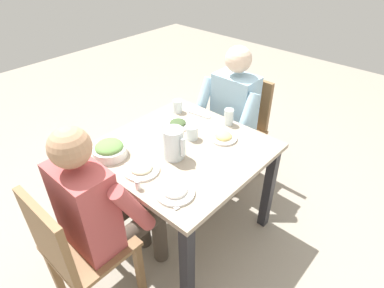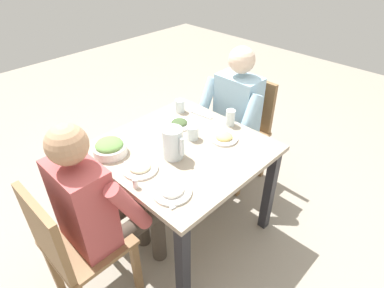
{
  "view_description": "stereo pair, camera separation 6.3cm",
  "coord_description": "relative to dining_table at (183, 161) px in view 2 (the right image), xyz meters",
  "views": [
    {
      "loc": [
        1.12,
        -1.16,
        1.87
      ],
      "look_at": [
        0.03,
        0.05,
        0.73
      ],
      "focal_mm": 30.11,
      "sensor_mm": 36.0,
      "label": 1
    },
    {
      "loc": [
        1.16,
        -1.12,
        1.87
      ],
      "look_at": [
        0.03,
        0.05,
        0.73
      ],
      "focal_mm": 30.11,
      "sensor_mm": 36.0,
      "label": 2
    }
  ],
  "objects": [
    {
      "name": "ground_plane",
      "position": [
        0.0,
        0.0,
        -0.61
      ],
      "size": [
        8.0,
        8.0,
        0.0
      ],
      "primitive_type": "plane",
      "color": "gray"
    },
    {
      "name": "dining_table",
      "position": [
        0.0,
        0.0,
        0.0
      ],
      "size": [
        0.94,
        0.94,
        0.72
      ],
      "color": "gray",
      "rests_on": "ground_plane"
    },
    {
      "name": "chair_near",
      "position": [
        -0.02,
        -0.79,
        -0.12
      ],
      "size": [
        0.4,
        0.4,
        0.87
      ],
      "color": "olive",
      "rests_on": "ground_plane"
    },
    {
      "name": "chair_far",
      "position": [
        -0.1,
        0.79,
        -0.12
      ],
      "size": [
        0.4,
        0.4,
        0.87
      ],
      "color": "olive",
      "rests_on": "ground_plane"
    },
    {
      "name": "diner_near",
      "position": [
        -0.02,
        -0.59,
        0.03
      ],
      "size": [
        0.48,
        0.53,
        1.16
      ],
      "color": "#B24C4C",
      "rests_on": "ground_plane"
    },
    {
      "name": "diner_far",
      "position": [
        -0.1,
        0.59,
        0.03
      ],
      "size": [
        0.48,
        0.53,
        1.16
      ],
      "color": "#9EC6E0",
      "rests_on": "ground_plane"
    },
    {
      "name": "water_pitcher",
      "position": [
        0.03,
        -0.11,
        0.21
      ],
      "size": [
        0.16,
        0.12,
        0.19
      ],
      "color": "silver",
      "rests_on": "dining_table"
    },
    {
      "name": "salad_bowl",
      "position": [
        -0.26,
        -0.35,
        0.16
      ],
      "size": [
        0.2,
        0.2,
        0.09
      ],
      "color": "white",
      "rests_on": "dining_table"
    },
    {
      "name": "plate_yoghurt",
      "position": [
        0.25,
        -0.32,
        0.13
      ],
      "size": [
        0.2,
        0.2,
        0.05
      ],
      "color": "white",
      "rests_on": "dining_table"
    },
    {
      "name": "plate_fries",
      "position": [
        0.13,
        0.24,
        0.13
      ],
      "size": [
        0.18,
        0.18,
        0.05
      ],
      "color": "white",
      "rests_on": "dining_table"
    },
    {
      "name": "plate_beans",
      "position": [
        -0.01,
        -0.32,
        0.13
      ],
      "size": [
        0.2,
        0.2,
        0.04
      ],
      "color": "white",
      "rests_on": "dining_table"
    },
    {
      "name": "plate_dolmas",
      "position": [
        -0.2,
        0.16,
        0.13
      ],
      "size": [
        0.18,
        0.18,
        0.04
      ],
      "color": "white",
      "rests_on": "dining_table"
    },
    {
      "name": "water_glass_far_left",
      "position": [
        -0.33,
        0.3,
        0.16
      ],
      "size": [
        0.07,
        0.07,
        0.09
      ],
      "primitive_type": "cylinder",
      "color": "silver",
      "rests_on": "dining_table"
    },
    {
      "name": "water_glass_far_right",
      "position": [
        0.04,
        0.41,
        0.17
      ],
      "size": [
        0.06,
        0.06,
        0.11
      ],
      "primitive_type": "cylinder",
      "color": "silver",
      "rests_on": "dining_table"
    },
    {
      "name": "water_glass_near_right",
      "position": [
        -0.02,
        0.11,
        0.16
      ],
      "size": [
        0.08,
        0.08,
        0.09
      ],
      "primitive_type": "cylinder",
      "color": "silver",
      "rests_on": "dining_table"
    },
    {
      "name": "salt_shaker",
      "position": [
        0.08,
        -0.43,
        0.14
      ],
      "size": [
        0.03,
        0.03,
        0.05
      ],
      "color": "white",
      "rests_on": "dining_table"
    },
    {
      "name": "fork_near",
      "position": [
        -0.18,
        0.37,
        0.12
      ],
      "size": [
        0.17,
        0.05,
        0.01
      ],
      "primitive_type": "cube",
      "rotation": [
        0.0,
        0.0,
        0.13
      ],
      "color": "silver",
      "rests_on": "dining_table"
    },
    {
      "name": "knife_near",
      "position": [
        -0.04,
        -0.33,
        0.12
      ],
      "size": [
        0.19,
        0.04,
        0.01
      ],
      "primitive_type": "cube",
      "rotation": [
        0.0,
        0.0,
        0.14
      ],
      "color": "silver",
      "rests_on": "dining_table"
    },
    {
      "name": "fork_far",
      "position": [
        0.26,
        -0.38,
        0.12
      ],
      "size": [
        0.17,
        0.06,
        0.01
      ],
      "primitive_type": "cube",
      "rotation": [
        0.0,
        0.0,
        -0.2
      ],
      "color": "silver",
      "rests_on": "dining_table"
    }
  ]
}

